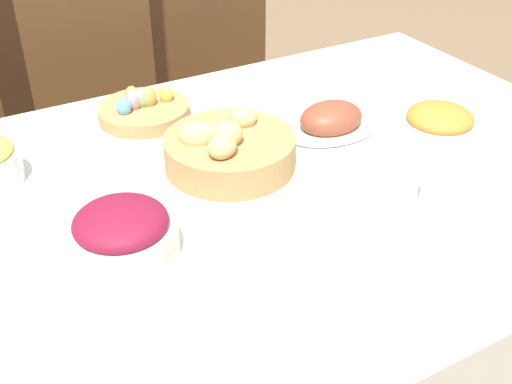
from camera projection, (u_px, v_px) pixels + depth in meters
The scene contains 15 objects.
dining_table at pixel (231, 326), 1.54m from camera, with size 1.87×1.15×0.78m.
chair_far_right at pixel (236, 93), 2.34m from camera, with size 0.47×0.47×0.99m.
chair_far_center at pixel (108, 123), 2.14m from camera, with size 0.44×0.44×0.99m.
sideboard at pixel (41, 60), 2.66m from camera, with size 1.43×0.44×1.00m.
bread_basket at pixel (228, 150), 1.38m from camera, with size 0.28×0.28×0.12m.
egg_basket at pixel (143, 109), 1.59m from camera, with size 0.23×0.23×0.08m.
ham_platter at pixel (331, 120), 1.53m from camera, with size 0.25×0.17×0.08m.
carrot_bowl at pixel (438, 128), 1.45m from camera, with size 0.18×0.18×0.10m.
beet_salad_bowl at pixel (122, 233), 1.13m from camera, with size 0.20×0.20×0.10m.
dinner_plate at pixel (404, 290), 1.06m from camera, with size 0.25×0.25×0.01m.
fork at pixel (330, 323), 1.00m from camera, with size 0.02×0.18×0.00m.
knife at pixel (470, 263), 1.13m from camera, with size 0.02×0.18×0.00m.
spoon at pixel (482, 258), 1.14m from camera, with size 0.02×0.18×0.00m.
drinking_cup at pixel (441, 186), 1.26m from camera, with size 0.08×0.08×0.08m.
butter_dish at pixel (215, 276), 1.08m from camera, with size 0.14×0.09×0.03m.
Camera 1 is at (-0.49, -0.99, 1.50)m, focal length 45.00 mm.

